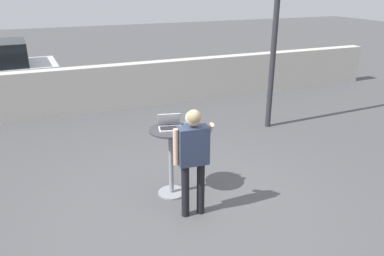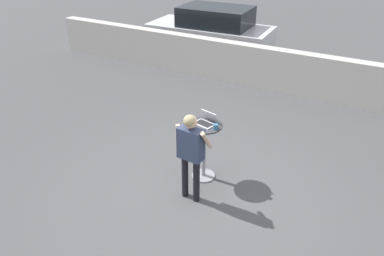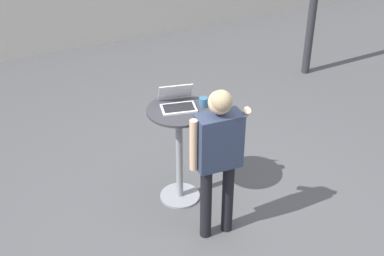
{
  "view_description": "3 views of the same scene",
  "coord_description": "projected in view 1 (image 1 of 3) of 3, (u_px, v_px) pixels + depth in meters",
  "views": [
    {
      "loc": [
        -1.72,
        -4.29,
        3.09
      ],
      "look_at": [
        0.12,
        0.25,
        1.17
      ],
      "focal_mm": 35.0,
      "sensor_mm": 36.0,
      "label": 1
    },
    {
      "loc": [
        2.45,
        -4.41,
        4.1
      ],
      "look_at": [
        -0.17,
        0.21,
        1.15
      ],
      "focal_mm": 35.0,
      "sensor_mm": 36.0,
      "label": 2
    },
    {
      "loc": [
        -1.9,
        -3.55,
        3.64
      ],
      "look_at": [
        -0.1,
        0.24,
        1.02
      ],
      "focal_mm": 50.0,
      "sensor_mm": 36.0,
      "label": 3
    }
  ],
  "objects": [
    {
      "name": "cafe_table",
      "position": [
        171.0,
        153.0,
        5.61
      ],
      "size": [
        0.63,
        0.63,
        1.08
      ],
      "color": "gray",
      "rests_on": "ground_plane"
    },
    {
      "name": "ground_plane",
      "position": [
        191.0,
        210.0,
        5.44
      ],
      "size": [
        50.0,
        50.0,
        0.0
      ],
      "primitive_type": "plane",
      "color": "#4C4C4F"
    },
    {
      "name": "coffee_mug",
      "position": [
        187.0,
        125.0,
        5.48
      ],
      "size": [
        0.12,
        0.09,
        0.09
      ],
      "color": "#336084",
      "rests_on": "cafe_table"
    },
    {
      "name": "pavement_kerb",
      "position": [
        117.0,
        87.0,
        9.59
      ],
      "size": [
        15.75,
        0.35,
        1.14
      ],
      "color": "beige",
      "rests_on": "ground_plane"
    },
    {
      "name": "laptop",
      "position": [
        170.0,
        125.0,
        5.5
      ],
      "size": [
        0.39,
        0.38,
        0.2
      ],
      "color": "silver",
      "rests_on": "cafe_table"
    },
    {
      "name": "standing_person",
      "position": [
        193.0,
        151.0,
        4.97
      ],
      "size": [
        0.56,
        0.33,
        1.57
      ],
      "color": "black",
      "rests_on": "ground_plane"
    }
  ]
}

